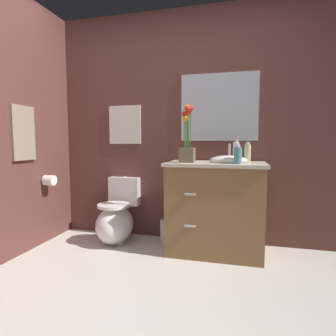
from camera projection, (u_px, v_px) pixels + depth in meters
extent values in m
plane|color=beige|center=(109.00, 327.00, 1.63)|extent=(8.70, 8.70, 0.00)
cube|color=brown|center=(191.00, 127.00, 3.03)|extent=(4.06, 0.05, 2.50)
ellipsoid|color=white|center=(115.00, 225.00, 2.98)|extent=(0.38, 0.48, 0.40)
cube|color=white|center=(117.00, 233.00, 3.04)|extent=(0.22, 0.26, 0.18)
cube|color=white|center=(125.00, 191.00, 3.22)|extent=(0.36, 0.13, 0.32)
cylinder|color=white|center=(114.00, 206.00, 2.94)|extent=(0.34, 0.34, 0.03)
cylinder|color=#B7B7BC|center=(125.00, 177.00, 3.21)|extent=(0.04, 0.04, 0.02)
cube|color=brown|center=(215.00, 209.00, 2.71)|extent=(0.90, 0.52, 0.86)
cube|color=beige|center=(216.00, 164.00, 2.67)|extent=(0.94, 0.56, 0.03)
ellipsoid|color=white|center=(229.00, 161.00, 2.64)|extent=(0.36, 0.26, 0.10)
cylinder|color=#B7B7BC|center=(229.00, 153.00, 2.79)|extent=(0.02, 0.02, 0.18)
cube|color=#B7B7BC|center=(190.00, 194.00, 2.48)|extent=(0.10, 0.02, 0.02)
cube|color=#B7B7BC|center=(190.00, 226.00, 2.51)|extent=(0.10, 0.02, 0.02)
cube|color=brown|center=(187.00, 155.00, 2.67)|extent=(0.14, 0.14, 0.14)
cylinder|color=#386B2D|center=(190.00, 128.00, 2.64)|extent=(0.01, 0.01, 0.38)
sphere|color=red|center=(191.00, 108.00, 2.62)|extent=(0.06, 0.06, 0.06)
cylinder|color=#386B2D|center=(189.00, 130.00, 2.66)|extent=(0.01, 0.01, 0.34)
sphere|color=red|center=(189.00, 112.00, 2.64)|extent=(0.06, 0.06, 0.06)
cylinder|color=#386B2D|center=(187.00, 128.00, 2.66)|extent=(0.01, 0.01, 0.38)
sphere|color=orange|center=(187.00, 108.00, 2.64)|extent=(0.06, 0.06, 0.06)
cylinder|color=#386B2D|center=(184.00, 131.00, 2.66)|extent=(0.01, 0.01, 0.32)
sphere|color=red|center=(184.00, 114.00, 2.64)|extent=(0.06, 0.06, 0.06)
cylinder|color=#386B2D|center=(186.00, 134.00, 2.64)|extent=(0.01, 0.01, 0.27)
sphere|color=orange|center=(186.00, 119.00, 2.62)|extent=(0.06, 0.06, 0.06)
cylinder|color=#386B2D|center=(188.00, 128.00, 2.60)|extent=(0.01, 0.01, 0.37)
sphere|color=red|center=(188.00, 109.00, 2.58)|extent=(0.06, 0.06, 0.06)
cylinder|color=white|center=(236.00, 152.00, 2.72)|extent=(0.06, 0.06, 0.20)
cylinder|color=#B7B7BC|center=(236.00, 141.00, 2.71)|extent=(0.03, 0.03, 0.02)
cylinder|color=beige|center=(248.00, 154.00, 2.61)|extent=(0.06, 0.06, 0.17)
cylinder|color=silver|center=(248.00, 143.00, 2.60)|extent=(0.03, 0.03, 0.02)
cylinder|color=teal|center=(238.00, 156.00, 2.49)|extent=(0.07, 0.07, 0.15)
cylinder|color=silver|center=(238.00, 146.00, 2.48)|extent=(0.04, 0.04, 0.02)
cylinder|color=#B7B7BC|center=(169.00, 232.00, 2.94)|extent=(0.18, 0.18, 0.26)
torus|color=#B7B7BC|center=(169.00, 220.00, 2.93)|extent=(0.18, 0.18, 0.01)
cube|color=silver|center=(125.00, 125.00, 3.18)|extent=(0.38, 0.01, 0.43)
cube|color=#B2BCC6|center=(219.00, 107.00, 2.90)|extent=(0.80, 0.01, 0.70)
cube|color=gray|center=(23.00, 133.00, 2.65)|extent=(0.03, 0.28, 0.52)
cylinder|color=white|center=(50.00, 180.00, 2.95)|extent=(0.11, 0.11, 0.11)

